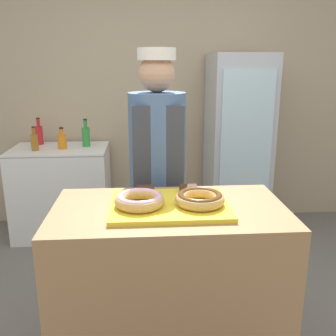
{
  "coord_description": "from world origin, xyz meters",
  "views": [
    {
      "loc": [
        -0.13,
        -1.77,
        1.64
      ],
      "look_at": [
        0.0,
        0.1,
        1.12
      ],
      "focal_mm": 40.0,
      "sensor_mm": 36.0,
      "label": 1
    }
  ],
  "objects_px": {
    "donut_light_glaze": "(140,199)",
    "donut_chocolate_glaze": "(200,198)",
    "bottle_green": "(86,136)",
    "serving_tray": "(169,205)",
    "bottle_amber": "(34,141)",
    "brownie_back_left": "(145,190)",
    "baker_person": "(158,176)",
    "chest_freezer": "(63,191)",
    "brownie_back_right": "(189,189)",
    "beverage_fridge": "(237,146)",
    "bottle_red": "(39,134)",
    "bottle_orange": "(62,141)"
  },
  "relations": [
    {
      "from": "donut_light_glaze",
      "to": "bottle_amber",
      "type": "distance_m",
      "value": 1.95
    },
    {
      "from": "chest_freezer",
      "to": "beverage_fridge",
      "type": "bearing_deg",
      "value": -0.22
    },
    {
      "from": "serving_tray",
      "to": "baker_person",
      "type": "height_order",
      "value": "baker_person"
    },
    {
      "from": "brownie_back_left",
      "to": "beverage_fridge",
      "type": "relative_size",
      "value": 0.05
    },
    {
      "from": "beverage_fridge",
      "to": "bottle_amber",
      "type": "relative_size",
      "value": 7.79
    },
    {
      "from": "serving_tray",
      "to": "bottle_red",
      "type": "bearing_deg",
      "value": 120.47
    },
    {
      "from": "brownie_back_left",
      "to": "brownie_back_right",
      "type": "xyz_separation_m",
      "value": [
        0.24,
        0.0,
        0.0
      ]
    },
    {
      "from": "brownie_back_right",
      "to": "baker_person",
      "type": "xyz_separation_m",
      "value": [
        -0.15,
        0.44,
        -0.05
      ]
    },
    {
      "from": "brownie_back_right",
      "to": "baker_person",
      "type": "height_order",
      "value": "baker_person"
    },
    {
      "from": "donut_chocolate_glaze",
      "to": "baker_person",
      "type": "xyz_separation_m",
      "value": [
        -0.18,
        0.63,
        -0.07
      ]
    },
    {
      "from": "serving_tray",
      "to": "beverage_fridge",
      "type": "bearing_deg",
      "value": 65.62
    },
    {
      "from": "donut_light_glaze",
      "to": "donut_chocolate_glaze",
      "type": "height_order",
      "value": "same"
    },
    {
      "from": "serving_tray",
      "to": "bottle_amber",
      "type": "xyz_separation_m",
      "value": [
        -1.12,
        1.66,
        0.01
      ]
    },
    {
      "from": "baker_person",
      "to": "bottle_red",
      "type": "xyz_separation_m",
      "value": [
        -1.11,
        1.34,
        0.05
      ]
    },
    {
      "from": "beverage_fridge",
      "to": "bottle_red",
      "type": "relative_size",
      "value": 6.55
    },
    {
      "from": "serving_tray",
      "to": "bottle_orange",
      "type": "relative_size",
      "value": 2.93
    },
    {
      "from": "donut_light_glaze",
      "to": "donut_chocolate_glaze",
      "type": "distance_m",
      "value": 0.3
    },
    {
      "from": "donut_chocolate_glaze",
      "to": "beverage_fridge",
      "type": "height_order",
      "value": "beverage_fridge"
    },
    {
      "from": "beverage_fridge",
      "to": "donut_light_glaze",
      "type": "bearing_deg",
      "value": -117.88
    },
    {
      "from": "donut_chocolate_glaze",
      "to": "brownie_back_right",
      "type": "relative_size",
      "value": 2.62
    },
    {
      "from": "baker_person",
      "to": "bottle_amber",
      "type": "xyz_separation_m",
      "value": [
        -1.08,
        1.06,
        0.04
      ]
    },
    {
      "from": "brownie_back_right",
      "to": "donut_chocolate_glaze",
      "type": "bearing_deg",
      "value": -80.78
    },
    {
      "from": "bottle_amber",
      "to": "brownie_back_right",
      "type": "bearing_deg",
      "value": -50.59
    },
    {
      "from": "serving_tray",
      "to": "donut_light_glaze",
      "type": "xyz_separation_m",
      "value": [
        -0.15,
        -0.03,
        0.05
      ]
    },
    {
      "from": "donut_chocolate_glaze",
      "to": "brownie_back_left",
      "type": "bearing_deg",
      "value": 144.52
    },
    {
      "from": "beverage_fridge",
      "to": "chest_freezer",
      "type": "height_order",
      "value": "beverage_fridge"
    },
    {
      "from": "serving_tray",
      "to": "beverage_fridge",
      "type": "xyz_separation_m",
      "value": [
        0.8,
        1.76,
        -0.08
      ]
    },
    {
      "from": "brownie_back_right",
      "to": "bottle_red",
      "type": "height_order",
      "value": "bottle_red"
    },
    {
      "from": "chest_freezer",
      "to": "brownie_back_left",
      "type": "bearing_deg",
      "value": -63.45
    },
    {
      "from": "beverage_fridge",
      "to": "bottle_amber",
      "type": "height_order",
      "value": "beverage_fridge"
    },
    {
      "from": "chest_freezer",
      "to": "serving_tray",
      "type": "bearing_deg",
      "value": -62.46
    },
    {
      "from": "chest_freezer",
      "to": "donut_chocolate_glaze",
      "type": "bearing_deg",
      "value": -59.21
    },
    {
      "from": "bottle_amber",
      "to": "bottle_green",
      "type": "distance_m",
      "value": 0.47
    },
    {
      "from": "brownie_back_left",
      "to": "baker_person",
      "type": "distance_m",
      "value": 0.45
    },
    {
      "from": "beverage_fridge",
      "to": "bottle_amber",
      "type": "bearing_deg",
      "value": -177.09
    },
    {
      "from": "brownie_back_right",
      "to": "bottle_red",
      "type": "bearing_deg",
      "value": 125.3
    },
    {
      "from": "donut_light_glaze",
      "to": "beverage_fridge",
      "type": "height_order",
      "value": "beverage_fridge"
    },
    {
      "from": "brownie_back_left",
      "to": "chest_freezer",
      "type": "height_order",
      "value": "brownie_back_left"
    },
    {
      "from": "baker_person",
      "to": "beverage_fridge",
      "type": "height_order",
      "value": "beverage_fridge"
    },
    {
      "from": "donut_chocolate_glaze",
      "to": "brownie_back_left",
      "type": "height_order",
      "value": "donut_chocolate_glaze"
    },
    {
      "from": "brownie_back_right",
      "to": "bottle_orange",
      "type": "relative_size",
      "value": 0.47
    },
    {
      "from": "serving_tray",
      "to": "bottle_green",
      "type": "relative_size",
      "value": 2.23
    },
    {
      "from": "bottle_orange",
      "to": "donut_light_glaze",
      "type": "bearing_deg",
      "value": -67.44
    },
    {
      "from": "bottle_red",
      "to": "bottle_orange",
      "type": "bearing_deg",
      "value": -39.54
    },
    {
      "from": "serving_tray",
      "to": "donut_chocolate_glaze",
      "type": "distance_m",
      "value": 0.16
    },
    {
      "from": "donut_chocolate_glaze",
      "to": "bottle_green",
      "type": "distance_m",
      "value": 2.02
    },
    {
      "from": "serving_tray",
      "to": "donut_light_glaze",
      "type": "bearing_deg",
      "value": -168.47
    },
    {
      "from": "chest_freezer",
      "to": "bottle_amber",
      "type": "bearing_deg",
      "value": -151.79
    },
    {
      "from": "brownie_back_left",
      "to": "bottle_amber",
      "type": "bearing_deg",
      "value": 123.56
    },
    {
      "from": "serving_tray",
      "to": "baker_person",
      "type": "relative_size",
      "value": 0.34
    }
  ]
}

